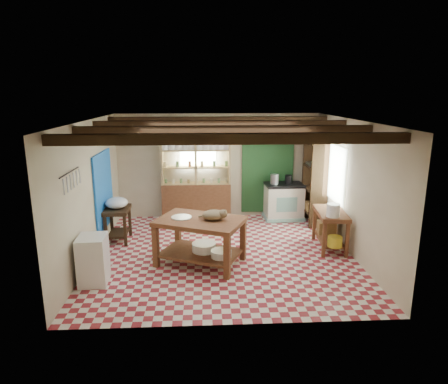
{
  "coord_description": "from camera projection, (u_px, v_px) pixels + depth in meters",
  "views": [
    {
      "loc": [
        -0.39,
        -7.36,
        3.1
      ],
      "look_at": [
        0.03,
        0.3,
        1.18
      ],
      "focal_mm": 32.0,
      "sensor_mm": 36.0,
      "label": 1
    }
  ],
  "objects": [
    {
      "name": "pot_rack",
      "position": [
        271.0,
        132.0,
        9.42
      ],
      "size": [
        0.86,
        0.12,
        0.36
      ],
      "primitive_type": "cube",
      "color": "black",
      "rests_on": "ceiling"
    },
    {
      "name": "ceiling_beams",
      "position": [
        223.0,
        127.0,
        7.3
      ],
      "size": [
        5.0,
        3.8,
        0.15
      ],
      "primitive_type": "cube",
      "color": "#362212",
      "rests_on": "ceiling"
    },
    {
      "name": "wall_front",
      "position": [
        233.0,
        235.0,
        5.16
      ],
      "size": [
        5.0,
        0.04,
        2.6
      ],
      "primitive_type": "cube",
      "color": "beige",
      "rests_on": "floor"
    },
    {
      "name": "stove",
      "position": [
        284.0,
        201.0,
        9.96
      ],
      "size": [
        0.95,
        0.67,
        0.91
      ],
      "primitive_type": "cube",
      "rotation": [
        0.0,
        0.0,
        0.05
      ],
      "color": "#EEE4CE",
      "rests_on": "floor"
    },
    {
      "name": "work_table",
      "position": [
        200.0,
        241.0,
        7.35
      ],
      "size": [
        1.79,
        1.54,
        0.86
      ],
      "primitive_type": "cube",
      "rotation": [
        0.0,
        0.0,
        -0.42
      ],
      "color": "brown",
      "rests_on": "floor"
    },
    {
      "name": "blue_wall_patch",
      "position": [
        104.0,
        190.0,
        8.37
      ],
      "size": [
        0.04,
        1.4,
        1.6
      ],
      "primitive_type": "cube",
      "color": "blue",
      "rests_on": "wall_left"
    },
    {
      "name": "window_right",
      "position": [
        335.0,
        173.0,
        8.66
      ],
      "size": [
        0.02,
        1.3,
        1.2
      ],
      "primitive_type": "cube",
      "color": "beige",
      "rests_on": "wall_right"
    },
    {
      "name": "wall_back",
      "position": [
        218.0,
        166.0,
        10.0
      ],
      "size": [
        5.0,
        0.04,
        2.6
      ],
      "primitive_type": "cube",
      "color": "beige",
      "rests_on": "floor"
    },
    {
      "name": "kettle_right",
      "position": [
        288.0,
        179.0,
        9.83
      ],
      "size": [
        0.18,
        0.18,
        0.21
      ],
      "primitive_type": "cylinder",
      "rotation": [
        0.0,
        0.0,
        0.05
      ],
      "color": "black",
      "rests_on": "stove"
    },
    {
      "name": "floor",
      "position": [
        223.0,
        254.0,
        7.9
      ],
      "size": [
        5.0,
        5.0,
        0.02
      ],
      "primitive_type": "cube",
      "color": "maroon",
      "rests_on": "ground"
    },
    {
      "name": "green_wall_patch",
      "position": [
        268.0,
        168.0,
        10.05
      ],
      "size": [
        1.3,
        0.04,
        2.3
      ],
      "primitive_type": "cube",
      "color": "#1D4820",
      "rests_on": "wall_back"
    },
    {
      "name": "kettle_left",
      "position": [
        275.0,
        179.0,
        9.79
      ],
      "size": [
        0.22,
        0.22,
        0.24
      ],
      "primitive_type": "cylinder",
      "rotation": [
        0.0,
        0.0,
        0.05
      ],
      "color": "#AFB0B7",
      "rests_on": "stove"
    },
    {
      "name": "basin_small",
      "position": [
        221.0,
        254.0,
        7.14
      ],
      "size": [
        0.48,
        0.48,
        0.13
      ],
      "primitive_type": "cylinder",
      "rotation": [
        0.0,
        0.0,
        -0.42
      ],
      "color": "white",
      "rests_on": "work_table"
    },
    {
      "name": "wicker_basket",
      "position": [
        326.0,
        227.0,
        8.4
      ],
      "size": [
        0.39,
        0.32,
        0.25
      ],
      "primitive_type": "cube",
      "rotation": [
        0.0,
        0.0,
        -0.08
      ],
      "color": "olive",
      "rests_on": "right_counter"
    },
    {
      "name": "yellow_tub",
      "position": [
        335.0,
        241.0,
        7.68
      ],
      "size": [
        0.3,
        0.3,
        0.2
      ],
      "primitive_type": "cylinder",
      "rotation": [
        0.0,
        0.0,
        -0.08
      ],
      "color": "gold",
      "rests_on": "right_counter"
    },
    {
      "name": "enamel_bowl",
      "position": [
        117.0,
        203.0,
        8.37
      ],
      "size": [
        0.47,
        0.47,
        0.23
      ],
      "primitive_type": "ellipsoid",
      "rotation": [
        0.0,
        0.0,
        0.02
      ],
      "color": "white",
      "rests_on": "prep_table"
    },
    {
      "name": "tall_rack",
      "position": [
        314.0,
        183.0,
        9.52
      ],
      "size": [
        0.4,
        0.86,
        2.0
      ],
      "primitive_type": "cube",
      "color": "#362212",
      "rests_on": "floor"
    },
    {
      "name": "shelving_unit",
      "position": [
        196.0,
        176.0,
        9.84
      ],
      "size": [
        1.7,
        0.34,
        2.2
      ],
      "primitive_type": "cube",
      "color": "tan",
      "rests_on": "floor"
    },
    {
      "name": "ceiling",
      "position": [
        223.0,
        120.0,
        7.27
      ],
      "size": [
        5.0,
        5.0,
        0.02
      ],
      "primitive_type": "cube",
      "color": "#434348",
      "rests_on": "wall_back"
    },
    {
      "name": "utensil_rail",
      "position": [
        70.0,
        180.0,
        6.17
      ],
      "size": [
        0.06,
        0.9,
        0.28
      ],
      "primitive_type": "cube",
      "color": "black",
      "rests_on": "wall_left"
    },
    {
      "name": "white_cabinet",
      "position": [
        93.0,
        260.0,
        6.61
      ],
      "size": [
        0.48,
        0.56,
        0.81
      ],
      "primitive_type": "cube",
      "rotation": [
        0.0,
        0.0,
        0.05
      ],
      "color": "white",
      "rests_on": "floor"
    },
    {
      "name": "wall_left",
      "position": [
        90.0,
        191.0,
        7.45
      ],
      "size": [
        0.04,
        5.0,
        2.6
      ],
      "primitive_type": "cube",
      "color": "beige",
      "rests_on": "floor"
    },
    {
      "name": "wall_right",
      "position": [
        352.0,
        188.0,
        7.71
      ],
      "size": [
        0.04,
        5.0,
        2.6
      ],
      "primitive_type": "cube",
      "color": "beige",
      "rests_on": "floor"
    },
    {
      "name": "steel_tray",
      "position": [
        181.0,
        217.0,
        7.32
      ],
      "size": [
        0.49,
        0.49,
        0.02
      ],
      "primitive_type": "cylinder",
      "rotation": [
        0.0,
        0.0,
        -0.42
      ],
      "color": "#AFB0B7",
      "rests_on": "work_table"
    },
    {
      "name": "window_back",
      "position": [
        198.0,
        150.0,
        9.86
      ],
      "size": [
        0.9,
        0.02,
        0.8
      ],
      "primitive_type": "cube",
      "color": "beige",
      "rests_on": "wall_back"
    },
    {
      "name": "white_bucket",
      "position": [
        333.0,
        210.0,
        7.63
      ],
      "size": [
        0.27,
        0.27,
        0.25
      ],
      "primitive_type": "cylinder",
      "rotation": [
        0.0,
        0.0,
        -0.08
      ],
      "color": "white",
      "rests_on": "right_counter"
    },
    {
      "name": "basin_large",
      "position": [
        204.0,
        247.0,
        7.41
      ],
      "size": [
        0.59,
        0.59,
        0.15
      ],
      "primitive_type": "cylinder",
      "rotation": [
        0.0,
        0.0,
        -0.42
      ],
      "color": "white",
      "rests_on": "work_table"
    },
    {
      "name": "cat",
      "position": [
        214.0,
        215.0,
        7.18
      ],
      "size": [
        0.48,
        0.4,
        0.19
      ],
      "primitive_type": "ellipsoid",
      "rotation": [
        0.0,
        0.0,
        -0.24
      ],
      "color": "#967F57",
      "rests_on": "work_table"
    },
    {
      "name": "prep_table",
      "position": [
        118.0,
        225.0,
        8.48
      ],
      "size": [
        0.51,
        0.73,
        0.73
      ],
      "primitive_type": "cube",
      "rotation": [
        0.0,
        0.0,
        0.02
      ],
      "color": "#362212",
      "rests_on": "floor"
    },
    {
      "name": "right_counter",
      "position": [
        330.0,
        230.0,
        8.1
      ],
      "size": [
        0.63,
        1.13,
        0.78
      ],
      "primitive_type": "cube",
      "rotation": [
        0.0,
        0.0,
        -0.08
      ],
      "color": "brown",
      "rests_on": "floor"
    }
  ]
}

